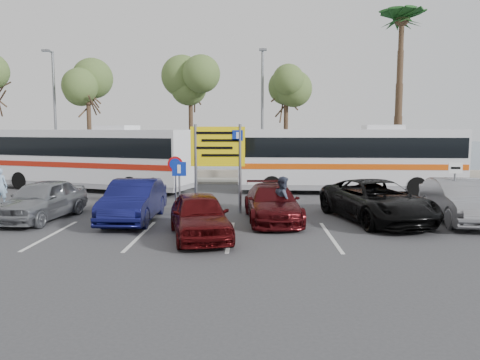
{
  "coord_description": "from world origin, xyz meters",
  "views": [
    {
      "loc": [
        2.4,
        -15.67,
        3.45
      ],
      "look_at": [
        1.9,
        3.0,
        1.36
      ],
      "focal_mm": 35.0,
      "sensor_mm": 36.0,
      "label": 1
    }
  ],
  "objects_px": {
    "car_red": "(199,215)",
    "pedestrian_far": "(283,200)",
    "car_silver_a": "(42,200)",
    "pedestrian_near": "(0,186)",
    "street_lamp_left": "(54,109)",
    "car_silver_b": "(459,201)",
    "suv_black": "(377,201)",
    "coach_bus_right": "(348,162)",
    "car_blue": "(134,201)",
    "coach_bus_left": "(92,160)",
    "street_lamp_right": "(262,109)",
    "car_maroon": "(272,203)",
    "direction_sign": "(218,153)"
  },
  "relations": [
    {
      "from": "car_red",
      "to": "pedestrian_far",
      "type": "bearing_deg",
      "value": 25.65
    },
    {
      "from": "car_silver_a",
      "to": "pedestrian_near",
      "type": "relative_size",
      "value": 2.68
    },
    {
      "from": "street_lamp_left",
      "to": "car_silver_b",
      "type": "relative_size",
      "value": 1.68
    },
    {
      "from": "car_red",
      "to": "suv_black",
      "type": "height_order",
      "value": "suv_black"
    },
    {
      "from": "coach_bus_right",
      "to": "car_red",
      "type": "xyz_separation_m",
      "value": [
        -6.76,
        -10.47,
        -0.96
      ]
    },
    {
      "from": "coach_bus_right",
      "to": "car_red",
      "type": "bearing_deg",
      "value": -122.85
    },
    {
      "from": "car_silver_b",
      "to": "car_blue",
      "type": "bearing_deg",
      "value": -174.72
    },
    {
      "from": "pedestrian_near",
      "to": "coach_bus_right",
      "type": "bearing_deg",
      "value": -170.25
    },
    {
      "from": "coach_bus_left",
      "to": "car_silver_b",
      "type": "xyz_separation_m",
      "value": [
        16.5,
        -8.4,
        -0.87
      ]
    },
    {
      "from": "car_red",
      "to": "car_silver_b",
      "type": "distance_m",
      "value": 9.65
    },
    {
      "from": "street_lamp_right",
      "to": "pedestrian_far",
      "type": "distance_m",
      "value": 13.08
    },
    {
      "from": "street_lamp_right",
      "to": "coach_bus_left",
      "type": "bearing_deg",
      "value": -159.12
    },
    {
      "from": "street_lamp_right",
      "to": "suv_black",
      "type": "bearing_deg",
      "value": -71.59
    },
    {
      "from": "street_lamp_right",
      "to": "coach_bus_left",
      "type": "height_order",
      "value": "street_lamp_right"
    },
    {
      "from": "coach_bus_left",
      "to": "car_maroon",
      "type": "xyz_separation_m",
      "value": [
        9.64,
        -8.41,
        -0.99
      ]
    },
    {
      "from": "coach_bus_right",
      "to": "pedestrian_near",
      "type": "bearing_deg",
      "value": -165.64
    },
    {
      "from": "direction_sign",
      "to": "car_silver_a",
      "type": "xyz_separation_m",
      "value": [
        -6.52,
        -1.7,
        -1.67
      ]
    },
    {
      "from": "car_red",
      "to": "car_silver_b",
      "type": "relative_size",
      "value": 0.88
    },
    {
      "from": "suv_black",
      "to": "pedestrian_far",
      "type": "distance_m",
      "value": 3.52
    },
    {
      "from": "car_blue",
      "to": "suv_black",
      "type": "distance_m",
      "value": 9.0
    },
    {
      "from": "direction_sign",
      "to": "car_silver_a",
      "type": "relative_size",
      "value": 0.81
    },
    {
      "from": "street_lamp_left",
      "to": "pedestrian_near",
      "type": "xyz_separation_m",
      "value": [
        1.0,
        -8.52,
        -3.77
      ]
    },
    {
      "from": "direction_sign",
      "to": "pedestrian_near",
      "type": "bearing_deg",
      "value": 169.78
    },
    {
      "from": "car_red",
      "to": "car_silver_b",
      "type": "xyz_separation_m",
      "value": [
        9.26,
        2.73,
        0.07
      ]
    },
    {
      "from": "pedestrian_near",
      "to": "pedestrian_far",
      "type": "relative_size",
      "value": 0.96
    },
    {
      "from": "direction_sign",
      "to": "coach_bus_right",
      "type": "distance_m",
      "value": 8.89
    },
    {
      "from": "coach_bus_right",
      "to": "suv_black",
      "type": "height_order",
      "value": "coach_bus_right"
    },
    {
      "from": "street_lamp_left",
      "to": "car_silver_a",
      "type": "height_order",
      "value": "street_lamp_left"
    },
    {
      "from": "suv_black",
      "to": "car_blue",
      "type": "bearing_deg",
      "value": 166.61
    },
    {
      "from": "car_silver_a",
      "to": "car_blue",
      "type": "distance_m",
      "value": 3.52
    },
    {
      "from": "direction_sign",
      "to": "suv_black",
      "type": "relative_size",
      "value": 0.65
    },
    {
      "from": "car_blue",
      "to": "pedestrian_far",
      "type": "bearing_deg",
      "value": -3.49
    },
    {
      "from": "car_silver_b",
      "to": "car_silver_a",
      "type": "bearing_deg",
      "value": -175.51
    },
    {
      "from": "coach_bus_right",
      "to": "car_silver_b",
      "type": "xyz_separation_m",
      "value": [
        2.5,
        -7.73,
        -0.89
      ]
    },
    {
      "from": "coach_bus_right",
      "to": "coach_bus_left",
      "type": "bearing_deg",
      "value": 177.26
    },
    {
      "from": "car_silver_a",
      "to": "car_maroon",
      "type": "relative_size",
      "value": 0.96
    },
    {
      "from": "car_blue",
      "to": "car_maroon",
      "type": "relative_size",
      "value": 1.01
    },
    {
      "from": "direction_sign",
      "to": "car_red",
      "type": "xyz_separation_m",
      "value": [
        -0.26,
        -4.44,
        -1.71
      ]
    },
    {
      "from": "suv_black",
      "to": "car_silver_b",
      "type": "height_order",
      "value": "car_silver_b"
    },
    {
      "from": "car_blue",
      "to": "car_maroon",
      "type": "xyz_separation_m",
      "value": [
        5.14,
        0.16,
        -0.1
      ]
    },
    {
      "from": "car_silver_b",
      "to": "pedestrian_far",
      "type": "relative_size",
      "value": 2.78
    },
    {
      "from": "pedestrian_near",
      "to": "street_lamp_left",
      "type": "bearing_deg",
      "value": -87.92
    },
    {
      "from": "coach_bus_left",
      "to": "pedestrian_near",
      "type": "height_order",
      "value": "coach_bus_left"
    },
    {
      "from": "coach_bus_right",
      "to": "pedestrian_far",
      "type": "bearing_deg",
      "value": -115.82
    },
    {
      "from": "coach_bus_left",
      "to": "pedestrian_far",
      "type": "distance_m",
      "value": 13.42
    },
    {
      "from": "coach_bus_left",
      "to": "suv_black",
      "type": "bearing_deg",
      "value": -31.88
    },
    {
      "from": "street_lamp_right",
      "to": "pedestrian_near",
      "type": "xyz_separation_m",
      "value": [
        -12.0,
        -8.52,
        -3.77
      ]
    },
    {
      "from": "street_lamp_right",
      "to": "car_silver_b",
      "type": "relative_size",
      "value": 1.68
    },
    {
      "from": "street_lamp_left",
      "to": "car_maroon",
      "type": "height_order",
      "value": "street_lamp_left"
    },
    {
      "from": "car_silver_a",
      "to": "car_red",
      "type": "height_order",
      "value": "car_silver_a"
    }
  ]
}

